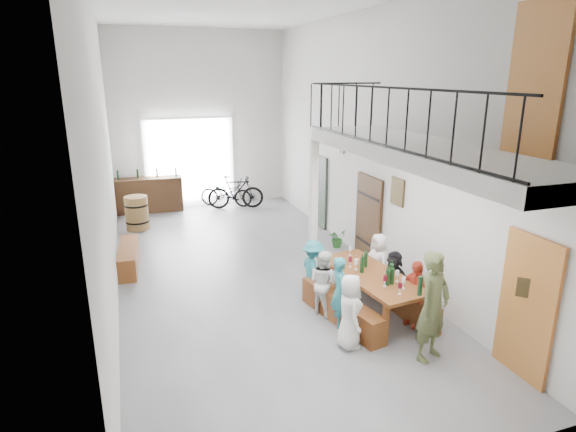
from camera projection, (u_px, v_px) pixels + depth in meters
name	position (u px, v px, depth m)	size (l,w,h in m)	color
floor	(250.00, 271.00, 10.57)	(12.00, 12.00, 0.00)	slate
room_walls	(246.00, 106.00, 9.55)	(12.00, 12.00, 12.00)	silver
gateway_portal	(190.00, 163.00, 15.42)	(2.80, 0.08, 2.80)	white
right_wall_decor	(409.00, 205.00, 9.23)	(0.07, 8.28, 5.07)	#AA672C
balcony	(420.00, 154.00, 7.51)	(1.52, 5.62, 4.00)	white
tasting_table	(371.00, 278.00, 8.49)	(1.18, 2.36, 0.79)	brown
bench_inner	(341.00, 309.00, 8.36)	(0.33, 2.05, 0.47)	brown
bench_wall	(398.00, 298.00, 8.78)	(0.27, 2.08, 0.48)	brown
tableware	(378.00, 270.00, 8.27)	(0.54, 1.86, 0.35)	black
side_bench	(129.00, 257.00, 10.68)	(0.39, 1.77, 0.50)	brown
oak_barrel	(137.00, 213.00, 13.27)	(0.64, 0.64, 0.94)	brown
serving_counter	(149.00, 195.00, 14.99)	(2.02, 0.56, 1.07)	#39210F
counter_bottles	(147.00, 173.00, 14.82)	(1.78, 0.18, 0.28)	black
guest_left_a	(350.00, 311.00, 7.50)	(0.60, 0.39, 1.22)	white
guest_left_b	(340.00, 292.00, 8.14)	(0.46, 0.30, 1.25)	teal
guest_left_c	(324.00, 282.00, 8.56)	(0.58, 0.45, 1.20)	white
guest_left_d	(313.00, 270.00, 9.12)	(0.76, 0.44, 1.18)	teal
guest_right_a	(415.00, 293.00, 8.15)	(0.69, 0.29, 1.18)	#B6331F
guest_right_b	(393.00, 279.00, 8.86)	(1.00, 0.32, 1.08)	black
guest_right_c	(378.00, 263.00, 9.42)	(0.59, 0.38, 1.21)	white
host_standing	(433.00, 306.00, 7.12)	(0.63, 0.41, 1.72)	#4C5530
potted_plant	(337.00, 238.00, 11.97)	(0.42, 0.36, 0.47)	#215423
bicycle_near	(226.00, 193.00, 15.60)	(0.59, 1.71, 0.90)	black
bicycle_far	(236.00, 192.00, 15.32)	(0.50, 1.77, 1.07)	black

